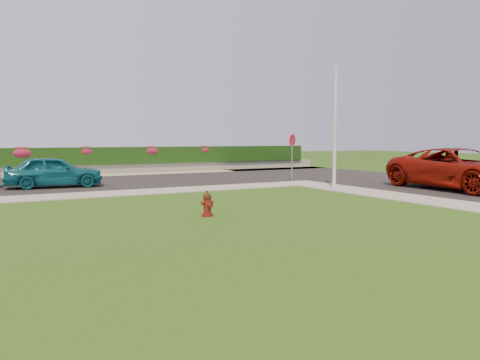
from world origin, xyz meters
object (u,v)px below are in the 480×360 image
fire_hydrant (207,204)px  stop_sign (292,146)px  utility_pole (335,128)px  suv_red (460,169)px  sedan_teal (54,171)px

fire_hydrant → stop_sign: 11.59m
utility_pole → stop_sign: size_ratio=2.16×
suv_red → fire_hydrant: bearing=-171.0°
suv_red → utility_pole: (-4.09, 3.37, 1.77)m
sedan_teal → utility_pole: bearing=-113.9°
sedan_teal → stop_sign: size_ratio=1.67×
suv_red → utility_pole: 5.59m
fire_hydrant → suv_red: suv_red is taller
sedan_teal → utility_pole: (11.11, -6.11, 1.96)m
suv_red → stop_sign: (-3.96, 6.88, 0.92)m
fire_hydrant → suv_red: 12.41m
fire_hydrant → sedan_teal: sedan_teal is taller
suv_red → utility_pole: size_ratio=1.19×
sedan_teal → suv_red: bearing=-117.0°
sedan_teal → utility_pole: 12.83m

